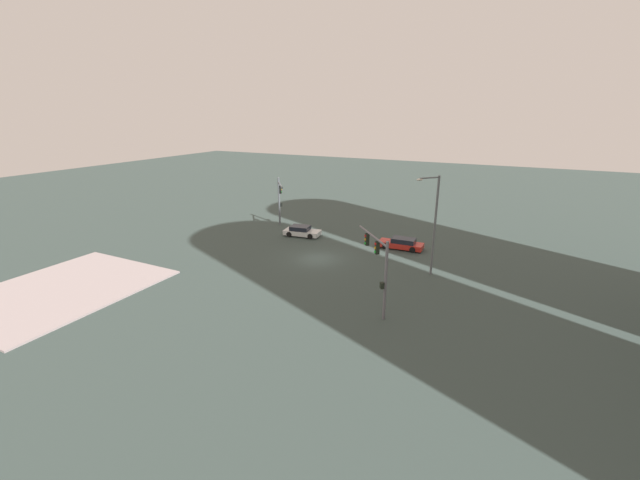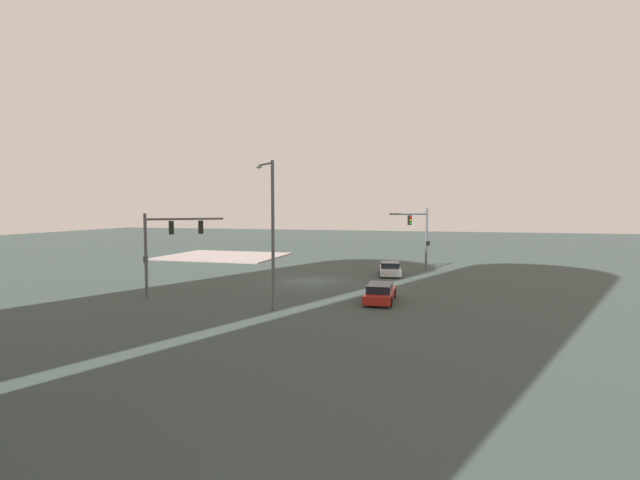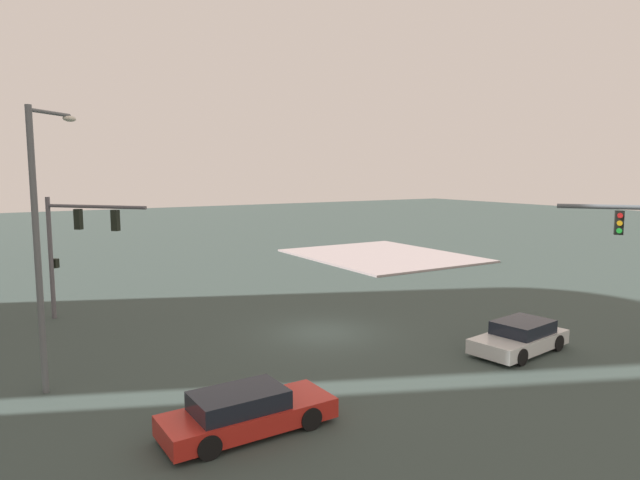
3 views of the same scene
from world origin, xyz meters
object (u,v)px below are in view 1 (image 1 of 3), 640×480
traffic_signal_near_corner (280,196)px  traffic_signal_opposite_side (378,260)px  sedan_car_approaching (302,231)px  sedan_car_waiting_far (401,244)px  streetlamp_curved_arm (433,220)px

traffic_signal_near_corner → traffic_signal_opposite_side: (16.43, 18.64, 0.10)m
sedan_car_approaching → traffic_signal_near_corner: bearing=143.3°
traffic_signal_opposite_side → sedan_car_waiting_far: size_ratio=1.22×
sedan_car_approaching → sedan_car_waiting_far: (-0.72, 11.95, 0.00)m
streetlamp_curved_arm → sedan_car_waiting_far: bearing=-102.3°
traffic_signal_opposite_side → sedan_car_waiting_far: traffic_signal_opposite_side is taller
sedan_car_approaching → sedan_car_waiting_far: size_ratio=0.94×
traffic_signal_near_corner → sedan_car_approaching: size_ratio=1.38×
traffic_signal_opposite_side → sedan_car_waiting_far: bearing=-32.6°
sedan_car_waiting_far → traffic_signal_near_corner: bearing=-7.6°
traffic_signal_opposite_side → traffic_signal_near_corner: bearing=7.6°
traffic_signal_opposite_side → sedan_car_approaching: 20.17m
traffic_signal_opposite_side → sedan_car_approaching: bearing=4.3°
sedan_car_approaching → streetlamp_curved_arm: bearing=-26.3°
sedan_car_waiting_far → traffic_signal_opposite_side: bearing=96.8°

